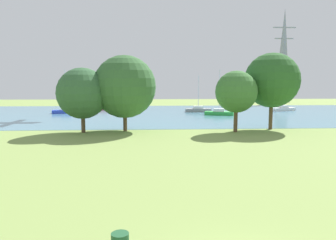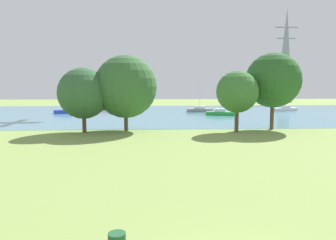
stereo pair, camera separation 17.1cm
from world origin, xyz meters
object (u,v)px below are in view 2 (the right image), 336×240
at_px(tree_west_far, 237,92).
at_px(tree_west_near, 83,93).
at_px(sailboat_blue, 68,111).
at_px(sailboat_green, 221,112).
at_px(tree_east_near, 273,80).
at_px(tree_east_far, 126,87).
at_px(electricity_pylon, 286,56).
at_px(sailboat_white, 285,109).
at_px(sailboat_gray, 200,109).
at_px(sailboat_red, 109,108).

bearing_deg(tree_west_far, tree_west_near, 178.19).
distance_m(sailboat_blue, sailboat_green, 27.14).
xyz_separation_m(sailboat_blue, tree_east_near, (29.22, -21.83, 5.26)).
height_order(tree_east_far, electricity_pylon, electricity_pylon).
height_order(sailboat_blue, tree_west_near, sailboat_blue).
distance_m(sailboat_white, tree_west_far, 31.82).
height_order(sailboat_blue, tree_east_far, tree_east_far).
xyz_separation_m(tree_east_far, electricity_pylon, (40.23, 53.80, 7.95)).
relative_size(sailboat_gray, electricity_pylon, 0.26).
relative_size(tree_west_far, tree_east_near, 0.76).
height_order(sailboat_red, sailboat_green, sailboat_green).
xyz_separation_m(sailboat_blue, tree_east_far, (12.17, -22.31, 4.54)).
xyz_separation_m(sailboat_blue, tree_west_near, (7.65, -23.25, 3.83)).
height_order(sailboat_blue, sailboat_white, sailboat_blue).
distance_m(sailboat_white, electricity_pylon, 33.04).
xyz_separation_m(sailboat_white, tree_west_near, (-33.46, -26.32, 3.83)).
relative_size(sailboat_white, electricity_pylon, 0.30).
distance_m(sailboat_green, tree_west_near, 26.74).
height_order(tree_east_near, electricity_pylon, electricity_pylon).
relative_size(sailboat_blue, tree_west_near, 1.10).
height_order(sailboat_white, tree_west_far, sailboat_white).
height_order(sailboat_green, tree_west_far, sailboat_green).
bearing_deg(sailboat_red, tree_east_far, -78.78).
bearing_deg(electricity_pylon, sailboat_blue, -148.99).
xyz_separation_m(sailboat_red, tree_east_far, (5.80, -29.24, 4.55)).
height_order(sailboat_gray, tree_west_near, tree_west_near).
distance_m(sailboat_red, sailboat_green, 23.51).
relative_size(sailboat_gray, tree_west_far, 1.00).
bearing_deg(sailboat_red, electricity_pylon, 28.09).
xyz_separation_m(sailboat_blue, tree_west_far, (24.51, -23.78, 3.98)).
xyz_separation_m(sailboat_gray, sailboat_white, (17.01, 1.42, 0.01)).
distance_m(sailboat_green, tree_east_near, 17.94).
relative_size(sailboat_blue, electricity_pylon, 0.30).
xyz_separation_m(sailboat_gray, electricity_pylon, (28.30, 29.85, 12.51)).
relative_size(tree_east_far, tree_west_far, 1.26).
height_order(tree_east_far, tree_west_far, tree_east_far).
bearing_deg(sailboat_white, sailboat_gray, -175.24).
distance_m(sailboat_red, sailboat_blue, 9.42).
distance_m(tree_east_near, electricity_pylon, 58.60).
bearing_deg(tree_east_near, sailboat_blue, 143.23).
distance_m(tree_west_near, tree_east_near, 21.66).
height_order(sailboat_gray, sailboat_blue, sailboat_blue).
xyz_separation_m(sailboat_blue, sailboat_white, (41.11, 3.07, -0.00)).
distance_m(tree_west_near, electricity_pylon, 71.24).
relative_size(sailboat_red, tree_west_near, 0.95).
bearing_deg(sailboat_gray, tree_west_far, -89.08).
height_order(tree_west_far, tree_east_near, tree_east_near).
height_order(sailboat_gray, tree_east_near, tree_east_near).
bearing_deg(tree_east_near, sailboat_red, 128.46).
height_order(sailboat_white, tree_west_near, sailboat_white).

